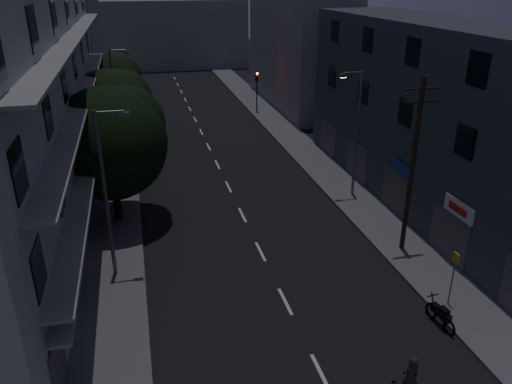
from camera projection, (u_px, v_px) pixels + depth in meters
name	position (u px, v px, depth m)	size (l,w,h in m)	color
ground	(216.00, 162.00, 38.71)	(160.00, 160.00, 0.00)	black
sidewalk_left	(117.00, 170.00, 37.05)	(3.00, 90.00, 0.15)	#565659
sidewalk_right	(308.00, 154.00, 40.31)	(3.00, 90.00, 0.15)	#565659
lane_markings	(205.00, 139.00, 44.28)	(0.15, 60.50, 0.01)	beige
building_left	(16.00, 103.00, 27.08)	(7.00, 36.00, 14.00)	#A4A4A0
building_right	(446.00, 121.00, 29.32)	(6.19, 28.00, 11.00)	#2D333D
building_far_left	(68.00, 30.00, 53.40)	(6.00, 20.00, 16.00)	slate
building_far_right	(298.00, 44.00, 53.87)	(6.00, 20.00, 13.00)	slate
building_far_end	(167.00, 34.00, 76.79)	(24.00, 8.00, 10.00)	slate
tree_near	(111.00, 139.00, 27.53)	(6.36, 6.36, 7.85)	black
tree_mid	(111.00, 110.00, 34.59)	(6.04, 6.04, 7.43)	black
tree_far	(110.00, 84.00, 43.63)	(5.71, 5.71, 7.06)	black
traffic_signal_far_right	(257.00, 83.00, 51.41)	(0.28, 0.37, 4.10)	black
traffic_signal_far_left	(126.00, 91.00, 48.17)	(0.28, 0.37, 4.10)	black
street_lamp_left_near	(107.00, 188.00, 22.39)	(1.51, 0.25, 8.00)	#54585B
street_lamp_right	(356.00, 128.00, 31.07)	(1.51, 0.25, 8.00)	slate
street_lamp_left_far	(116.00, 95.00, 39.71)	(1.51, 0.25, 8.00)	slate
utility_pole	(413.00, 164.00, 24.45)	(1.80, 0.24, 9.00)	black
bus_stop_sign	(454.00, 269.00, 21.17)	(0.06, 0.35, 2.52)	#595B60
motorcycle	(440.00, 315.00, 20.56)	(0.54, 1.88, 1.21)	black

